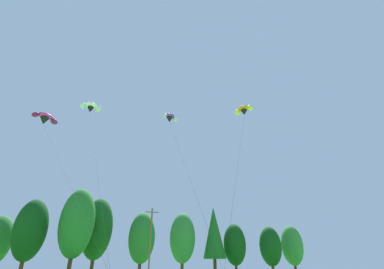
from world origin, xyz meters
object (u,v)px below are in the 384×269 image
at_px(utility_pole, 150,242).
at_px(parafoil_kite_mid_purple, 170,118).
at_px(parafoil_kite_high_magenta, 45,118).
at_px(parafoil_kite_low_orange, 244,110).
at_px(parafoil_kite_far_white, 91,107).

relative_size(utility_pole, parafoil_kite_mid_purple, 0.46).
xyz_separation_m(parafoil_kite_high_magenta, parafoil_kite_low_orange, (27.49, -0.19, 5.56)).
distance_m(parafoil_kite_high_magenta, parafoil_kite_far_white, 9.77).
height_order(parafoil_kite_high_magenta, parafoil_kite_mid_purple, parafoil_kite_mid_purple).
height_order(parafoil_kite_mid_purple, parafoil_kite_low_orange, parafoil_kite_mid_purple).
distance_m(parafoil_kite_high_magenta, parafoil_kite_low_orange, 28.05).
height_order(parafoil_kite_mid_purple, parafoil_kite_far_white, parafoil_kite_far_white).
bearing_deg(parafoil_kite_mid_purple, utility_pole, 98.73).
xyz_separation_m(parafoil_kite_far_white, parafoil_kite_low_orange, (23.33, -6.59, -0.54)).
bearing_deg(parafoil_kite_high_magenta, parafoil_kite_mid_purple, 19.26).
bearing_deg(utility_pole, parafoil_kite_low_orange, -47.89).
relative_size(parafoil_kite_high_magenta, parafoil_kite_low_orange, 0.76).
bearing_deg(parafoil_kite_low_orange, utility_pole, 132.11).
relative_size(utility_pole, parafoil_kite_high_magenta, 0.61).
xyz_separation_m(parafoil_kite_high_magenta, parafoil_kite_far_white, (4.17, 6.39, 6.10)).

